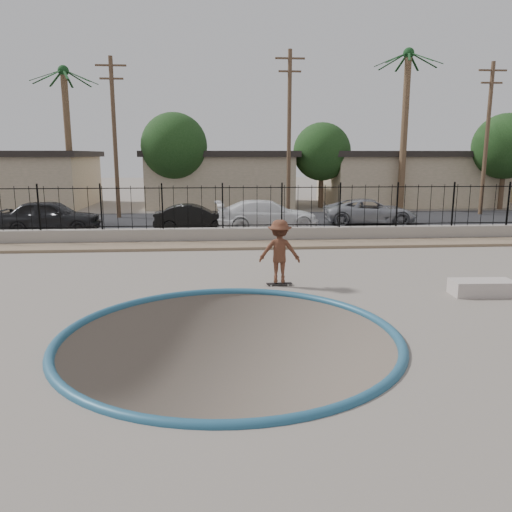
{
  "coord_description": "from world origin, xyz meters",
  "views": [
    {
      "loc": [
        -0.19,
        -10.64,
        3.65
      ],
      "look_at": [
        0.77,
        2.0,
        1.07
      ],
      "focal_mm": 35.0,
      "sensor_mm": 36.0,
      "label": 1
    }
  ],
  "objects_px": {
    "car_a": "(51,216)",
    "car_b": "(194,218)",
    "car_c": "(267,215)",
    "car_d": "(370,212)",
    "skateboard": "(279,284)",
    "skater": "(280,255)",
    "concrete_ledge": "(482,288)"
  },
  "relations": [
    {
      "from": "car_a",
      "to": "car_c",
      "type": "distance_m",
      "value": 10.27
    },
    {
      "from": "skateboard",
      "to": "car_d",
      "type": "xyz_separation_m",
      "value": [
        6.28,
        12.0,
        0.65
      ]
    },
    {
      "from": "skateboard",
      "to": "car_b",
      "type": "height_order",
      "value": "car_b"
    },
    {
      "from": "skateboard",
      "to": "car_c",
      "type": "xyz_separation_m",
      "value": [
        0.68,
        10.4,
        0.71
      ]
    },
    {
      "from": "skater",
      "to": "car_c",
      "type": "height_order",
      "value": "skater"
    },
    {
      "from": "skateboard",
      "to": "car_a",
      "type": "relative_size",
      "value": 0.16
    },
    {
      "from": "car_d",
      "to": "car_b",
      "type": "bearing_deg",
      "value": 103.81
    },
    {
      "from": "skateboard",
      "to": "car_c",
      "type": "relative_size",
      "value": 0.15
    },
    {
      "from": "skateboard",
      "to": "concrete_ledge",
      "type": "distance_m",
      "value": 5.41
    },
    {
      "from": "skateboard",
      "to": "car_d",
      "type": "bearing_deg",
      "value": 59.58
    },
    {
      "from": "skateboard",
      "to": "car_a",
      "type": "height_order",
      "value": "car_a"
    },
    {
      "from": "car_a",
      "to": "car_c",
      "type": "height_order",
      "value": "car_a"
    },
    {
      "from": "car_c",
      "to": "skateboard",
      "type": "bearing_deg",
      "value": 172.3
    },
    {
      "from": "skater",
      "to": "concrete_ledge",
      "type": "bearing_deg",
      "value": 173.53
    },
    {
      "from": "concrete_ledge",
      "to": "car_c",
      "type": "bearing_deg",
      "value": 111.09
    },
    {
      "from": "car_a",
      "to": "car_b",
      "type": "bearing_deg",
      "value": -90.21
    },
    {
      "from": "concrete_ledge",
      "to": "car_d",
      "type": "xyz_separation_m",
      "value": [
        1.05,
        13.39,
        0.5
      ]
    },
    {
      "from": "car_a",
      "to": "skater",
      "type": "bearing_deg",
      "value": -137.2
    },
    {
      "from": "car_b",
      "to": "car_d",
      "type": "bearing_deg",
      "value": -81.43
    },
    {
      "from": "skateboard",
      "to": "car_b",
      "type": "xyz_separation_m",
      "value": [
        -2.85,
        10.4,
        0.62
      ]
    },
    {
      "from": "car_c",
      "to": "car_d",
      "type": "relative_size",
      "value": 1.04
    },
    {
      "from": "skater",
      "to": "skateboard",
      "type": "relative_size",
      "value": 2.42
    },
    {
      "from": "car_b",
      "to": "car_c",
      "type": "relative_size",
      "value": 0.76
    },
    {
      "from": "concrete_ledge",
      "to": "car_c",
      "type": "distance_m",
      "value": 12.65
    },
    {
      "from": "car_a",
      "to": "car_b",
      "type": "distance_m",
      "value": 6.75
    },
    {
      "from": "skateboard",
      "to": "car_a",
      "type": "distance_m",
      "value": 14.21
    },
    {
      "from": "skater",
      "to": "car_d",
      "type": "height_order",
      "value": "skater"
    },
    {
      "from": "skater",
      "to": "car_b",
      "type": "height_order",
      "value": "skater"
    },
    {
      "from": "concrete_ledge",
      "to": "car_c",
      "type": "height_order",
      "value": "car_c"
    },
    {
      "from": "car_d",
      "to": "car_c",
      "type": "bearing_deg",
      "value": 109.81
    },
    {
      "from": "skater",
      "to": "car_d",
      "type": "xyz_separation_m",
      "value": [
        6.28,
        12.0,
        -0.19
      ]
    },
    {
      "from": "skateboard",
      "to": "car_d",
      "type": "distance_m",
      "value": 13.56
    }
  ]
}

